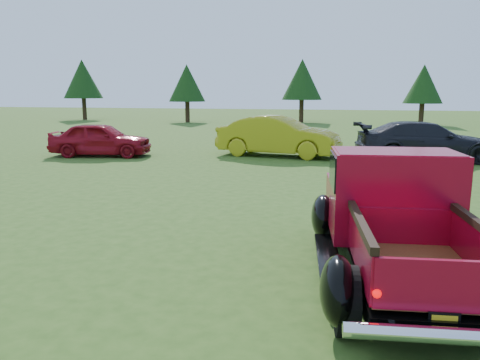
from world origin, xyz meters
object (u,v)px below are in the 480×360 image
(tree_west, at_px, (187,83))
(show_car_yellow, at_px, (278,136))
(show_car_red, at_px, (101,139))
(tree_mid_left, at_px, (302,80))
(tree_far_west, at_px, (83,79))
(show_car_grey, at_px, (425,141))
(tree_mid_right, at_px, (423,84))
(pickup_truck, at_px, (392,216))

(tree_west, bearing_deg, show_car_yellow, -60.58)
(tree_west, xyz_separation_m, show_car_red, (3.95, -20.22, -2.47))
(tree_mid_left, relative_size, show_car_red, 1.33)
(tree_far_west, distance_m, show_car_grey, 32.51)
(tree_mid_left, bearing_deg, tree_mid_right, -6.34)
(pickup_truck, distance_m, show_car_yellow, 11.69)
(tree_west, height_order, show_car_red, tree_west)
(tree_far_west, xyz_separation_m, pickup_truck, (23.85, -30.82, -2.74))
(tree_west, distance_m, tree_mid_right, 18.03)
(tree_mid_left, height_order, show_car_grey, tree_mid_left)
(pickup_truck, bearing_deg, tree_mid_left, 91.65)
(tree_far_west, bearing_deg, tree_mid_left, 3.01)
(tree_west, distance_m, tree_mid_left, 9.22)
(tree_far_west, distance_m, tree_west, 10.06)
(tree_mid_right, xyz_separation_m, show_car_red, (-14.05, -21.22, -2.33))
(tree_mid_right, xyz_separation_m, show_car_grey, (-2.28, -19.68, -2.28))
(show_car_red, bearing_deg, tree_west, 0.44)
(tree_far_west, bearing_deg, show_car_yellow, -43.74)
(tree_mid_left, bearing_deg, pickup_truck, -81.34)
(tree_far_west, height_order, tree_mid_left, tree_far_west)
(tree_far_west, relative_size, show_car_red, 1.38)
(tree_west, xyz_separation_m, pickup_truck, (13.85, -29.82, -2.33))
(tree_far_west, distance_m, tree_mid_right, 28.01)
(pickup_truck, height_order, show_car_grey, pickup_truck)
(show_car_red, bearing_deg, show_car_yellow, -86.85)
(tree_far_west, xyz_separation_m, show_car_grey, (25.72, -19.68, -2.83))
(tree_mid_left, bearing_deg, show_car_grey, -72.01)
(tree_mid_right, distance_m, pickup_truck, 31.17)
(pickup_truck, distance_m, show_car_red, 13.78)
(tree_west, height_order, tree_mid_left, tree_mid_left)
(tree_mid_right, relative_size, pickup_truck, 0.95)
(tree_mid_left, xyz_separation_m, show_car_red, (-5.05, -22.22, -2.74))
(show_car_yellow, bearing_deg, show_car_red, 111.75)
(pickup_truck, bearing_deg, tree_west, 107.90)
(tree_mid_right, relative_size, show_car_grey, 0.92)
(tree_far_west, distance_m, tree_mid_left, 19.03)
(tree_west, distance_m, show_car_red, 20.75)
(tree_west, distance_m, show_car_grey, 24.53)
(tree_west, bearing_deg, show_car_red, -78.94)
(show_car_grey, bearing_deg, tree_mid_right, -18.00)
(pickup_truck, relative_size, show_car_grey, 0.96)
(tree_far_west, xyz_separation_m, tree_mid_right, (28.00, -0.00, -0.55))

